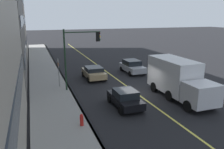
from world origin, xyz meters
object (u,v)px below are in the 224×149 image
(traffic_light_mast, at_px, (79,49))
(car_tan, at_px, (94,72))
(truck_white, at_px, (178,78))
(fire_hydrant, at_px, (82,121))
(street_sign_post, at_px, (59,71))
(car_black, at_px, (125,98))
(car_silver, at_px, (132,66))

(traffic_light_mast, bearing_deg, car_tan, -34.04)
(truck_white, height_order, fire_hydrant, truck_white)
(truck_white, xyz_separation_m, street_sign_post, (6.26, 9.42, 0.01))
(car_tan, bearing_deg, car_black, -179.04)
(street_sign_post, bearing_deg, fire_hydrant, -178.06)
(car_silver, distance_m, car_black, 11.19)
(car_tan, relative_size, street_sign_post, 1.37)
(car_black, height_order, fire_hydrant, car_black)
(truck_white, relative_size, fire_hydrant, 7.80)
(car_black, relative_size, traffic_light_mast, 0.66)
(car_black, relative_size, truck_white, 0.53)
(car_black, bearing_deg, car_tan, 0.96)
(car_silver, bearing_deg, car_black, 152.59)
(car_silver, relative_size, car_tan, 1.04)
(street_sign_post, height_order, fire_hydrant, street_sign_post)
(car_silver, height_order, car_tan, car_silver)
(car_black, bearing_deg, car_silver, -27.41)
(car_black, bearing_deg, truck_white, -84.47)
(car_black, height_order, traffic_light_mast, traffic_light_mast)
(car_tan, distance_m, car_black, 8.83)
(car_silver, height_order, street_sign_post, street_sign_post)
(truck_white, bearing_deg, street_sign_post, 56.40)
(car_black, distance_m, street_sign_post, 8.06)
(car_black, xyz_separation_m, fire_hydrant, (-2.24, 3.96, -0.26))
(car_silver, xyz_separation_m, fire_hydrant, (-12.18, 9.11, -0.35))
(car_tan, height_order, fire_hydrant, car_tan)
(car_black, height_order, street_sign_post, street_sign_post)
(traffic_light_mast, bearing_deg, fire_hydrant, 168.98)
(truck_white, bearing_deg, car_silver, 0.00)
(car_silver, relative_size, car_black, 1.09)
(car_silver, distance_m, street_sign_post, 9.98)
(car_silver, height_order, fire_hydrant, car_silver)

